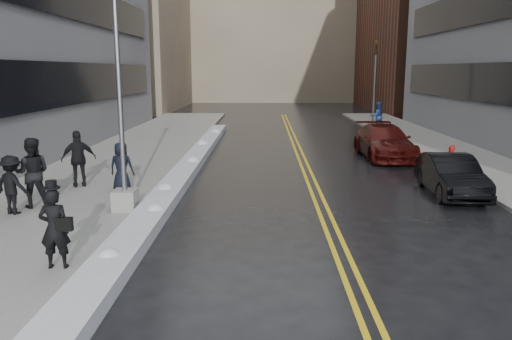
{
  "coord_description": "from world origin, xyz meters",
  "views": [
    {
      "loc": [
        0.72,
        -11.89,
        4.15
      ],
      "look_at": [
        0.48,
        2.25,
        1.3
      ],
      "focal_mm": 35.0,
      "sensor_mm": 36.0,
      "label": 1
    }
  ],
  "objects_px": {
    "lamppost": "(121,128)",
    "pedestrian_fedora": "(55,229)",
    "pedestrian_e": "(12,185)",
    "car_maroon": "(384,142)",
    "fire_hydrant": "(452,153)",
    "traffic_signal": "(375,80)",
    "car_black": "(451,175)",
    "pedestrian_c": "(122,167)",
    "pedestrian_east": "(377,116)",
    "pedestrian_b": "(32,173)",
    "pedestrian_d": "(79,159)"
  },
  "relations": [
    {
      "from": "fire_hydrant",
      "to": "pedestrian_d",
      "type": "height_order",
      "value": "pedestrian_d"
    },
    {
      "from": "pedestrian_b",
      "to": "pedestrian_c",
      "type": "relative_size",
      "value": 1.25
    },
    {
      "from": "pedestrian_c",
      "to": "pedestrian_east",
      "type": "height_order",
      "value": "pedestrian_east"
    },
    {
      "from": "pedestrian_e",
      "to": "car_black",
      "type": "height_order",
      "value": "pedestrian_e"
    },
    {
      "from": "pedestrian_b",
      "to": "pedestrian_east",
      "type": "distance_m",
      "value": 23.88
    },
    {
      "from": "traffic_signal",
      "to": "lamppost",
      "type": "bearing_deg",
      "value": -118.21
    },
    {
      "from": "car_maroon",
      "to": "fire_hydrant",
      "type": "bearing_deg",
      "value": -36.43
    },
    {
      "from": "pedestrian_d",
      "to": "pedestrian_e",
      "type": "xyz_separation_m",
      "value": [
        -0.65,
        -3.36,
        -0.14
      ]
    },
    {
      "from": "traffic_signal",
      "to": "car_maroon",
      "type": "bearing_deg",
      "value": -99.55
    },
    {
      "from": "pedestrian_d",
      "to": "pedestrian_east",
      "type": "bearing_deg",
      "value": -155.18
    },
    {
      "from": "traffic_signal",
      "to": "pedestrian_e",
      "type": "relative_size",
      "value": 3.6
    },
    {
      "from": "lamppost",
      "to": "pedestrian_d",
      "type": "relative_size",
      "value": 3.89
    },
    {
      "from": "fire_hydrant",
      "to": "pedestrian_c",
      "type": "distance_m",
      "value": 14.22
    },
    {
      "from": "pedestrian_e",
      "to": "car_maroon",
      "type": "relative_size",
      "value": 0.31
    },
    {
      "from": "traffic_signal",
      "to": "pedestrian_b",
      "type": "xyz_separation_m",
      "value": [
        -14.59,
        -21.69,
        -2.22
      ]
    },
    {
      "from": "pedestrian_e",
      "to": "car_maroon",
      "type": "xyz_separation_m",
      "value": [
        12.79,
        10.21,
        -0.21
      ]
    },
    {
      "from": "pedestrian_e",
      "to": "fire_hydrant",
      "type": "bearing_deg",
      "value": -131.78
    },
    {
      "from": "pedestrian_fedora",
      "to": "pedestrian_c",
      "type": "bearing_deg",
      "value": -91.59
    },
    {
      "from": "lamppost",
      "to": "fire_hydrant",
      "type": "xyz_separation_m",
      "value": [
        12.3,
        8.0,
        -1.98
      ]
    },
    {
      "from": "pedestrian_fedora",
      "to": "pedestrian_east",
      "type": "distance_m",
      "value": 26.46
    },
    {
      "from": "traffic_signal",
      "to": "car_black",
      "type": "relative_size",
      "value": 1.46
    },
    {
      "from": "pedestrian_b",
      "to": "pedestrian_e",
      "type": "xyz_separation_m",
      "value": [
        -0.26,
        -0.71,
        -0.2
      ]
    },
    {
      "from": "pedestrian_b",
      "to": "car_maroon",
      "type": "height_order",
      "value": "pedestrian_b"
    },
    {
      "from": "lamppost",
      "to": "pedestrian_c",
      "type": "height_order",
      "value": "lamppost"
    },
    {
      "from": "pedestrian_c",
      "to": "car_black",
      "type": "xyz_separation_m",
      "value": [
        11.03,
        0.18,
        -0.3
      ]
    },
    {
      "from": "pedestrian_fedora",
      "to": "car_black",
      "type": "height_order",
      "value": "pedestrian_fedora"
    },
    {
      "from": "pedestrian_e",
      "to": "car_maroon",
      "type": "bearing_deg",
      "value": -121.89
    },
    {
      "from": "pedestrian_b",
      "to": "traffic_signal",
      "type": "bearing_deg",
      "value": -137.96
    },
    {
      "from": "lamppost",
      "to": "pedestrian_e",
      "type": "relative_size",
      "value": 4.57
    },
    {
      "from": "fire_hydrant",
      "to": "pedestrian_b",
      "type": "height_order",
      "value": "pedestrian_b"
    },
    {
      "from": "fire_hydrant",
      "to": "pedestrian_b",
      "type": "relative_size",
      "value": 0.35
    },
    {
      "from": "lamppost",
      "to": "car_black",
      "type": "xyz_separation_m",
      "value": [
        10.28,
        2.54,
        -1.86
      ]
    },
    {
      "from": "traffic_signal",
      "to": "car_maroon",
      "type": "relative_size",
      "value": 1.12
    },
    {
      "from": "pedestrian_fedora",
      "to": "lamppost",
      "type": "bearing_deg",
      "value": -99.11
    },
    {
      "from": "lamppost",
      "to": "traffic_signal",
      "type": "relative_size",
      "value": 1.27
    },
    {
      "from": "pedestrian_e",
      "to": "pedestrian_d",
      "type": "bearing_deg",
      "value": -81.48
    },
    {
      "from": "pedestrian_b",
      "to": "car_black",
      "type": "relative_size",
      "value": 0.5
    },
    {
      "from": "pedestrian_fedora",
      "to": "pedestrian_c",
      "type": "xyz_separation_m",
      "value": [
        -0.52,
        6.64,
        -0.01
      ]
    },
    {
      "from": "fire_hydrant",
      "to": "traffic_signal",
      "type": "bearing_deg",
      "value": 92.05
    },
    {
      "from": "traffic_signal",
      "to": "pedestrian_fedora",
      "type": "bearing_deg",
      "value": -114.59
    },
    {
      "from": "fire_hydrant",
      "to": "pedestrian_e",
      "type": "xyz_separation_m",
      "value": [
        -15.35,
        -8.4,
        0.44
      ]
    },
    {
      "from": "fire_hydrant",
      "to": "pedestrian_c",
      "type": "relative_size",
      "value": 0.44
    },
    {
      "from": "traffic_signal",
      "to": "pedestrian_east",
      "type": "relative_size",
      "value": 3.11
    },
    {
      "from": "pedestrian_d",
      "to": "car_black",
      "type": "distance_m",
      "value": 12.69
    },
    {
      "from": "pedestrian_fedora",
      "to": "car_maroon",
      "type": "height_order",
      "value": "pedestrian_fedora"
    },
    {
      "from": "lamppost",
      "to": "fire_hydrant",
      "type": "relative_size",
      "value": 10.45
    },
    {
      "from": "fire_hydrant",
      "to": "pedestrian_east",
      "type": "bearing_deg",
      "value": 93.86
    },
    {
      "from": "lamppost",
      "to": "pedestrian_fedora",
      "type": "height_order",
      "value": "lamppost"
    },
    {
      "from": "fire_hydrant",
      "to": "pedestrian_b",
      "type": "distance_m",
      "value": 16.95
    },
    {
      "from": "pedestrian_c",
      "to": "pedestrian_fedora",
      "type": "bearing_deg",
      "value": 100.04
    }
  ]
}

